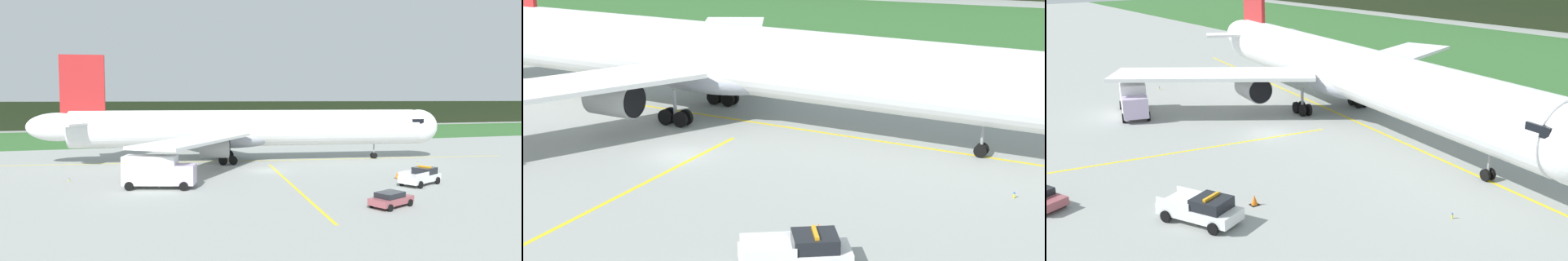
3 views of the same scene
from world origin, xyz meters
TOP-DOWN VIEW (x-y plane):
  - ground at (0.00, 0.00)m, footprint 320.00×320.00m
  - grass_verge at (0.00, 56.95)m, footprint 320.00×47.09m
  - taxiway_centerline_main at (0.45, 9.42)m, footprint 79.60×12.37m
  - taxiway_centerline_spur at (-0.30, -9.90)m, footprint 4.79×29.65m
  - airliner at (-0.22, 9.53)m, footprint 60.02×42.96m
  - ops_pickup_truck at (12.98, -13.40)m, footprint 5.70×4.12m
  - apron_cone at (12.72, -9.46)m, footprint 0.57×0.57m
  - taxiway_edge_light_east at (21.99, -0.61)m, footprint 0.12×0.12m

SIDE VIEW (x-z plane):
  - ground at x=0.00m, z-range 0.00..0.00m
  - taxiway_centerline_main at x=0.45m, z-range 0.00..0.01m
  - taxiway_centerline_spur at x=-0.30m, z-range 0.00..0.01m
  - grass_verge at x=0.00m, z-range 0.00..0.04m
  - taxiway_edge_light_east at x=21.99m, z-range 0.02..0.40m
  - apron_cone at x=12.72m, z-range -0.01..0.71m
  - ops_pickup_truck at x=12.98m, z-range -0.07..1.87m
  - airliner at x=-0.22m, z-range -2.87..12.30m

